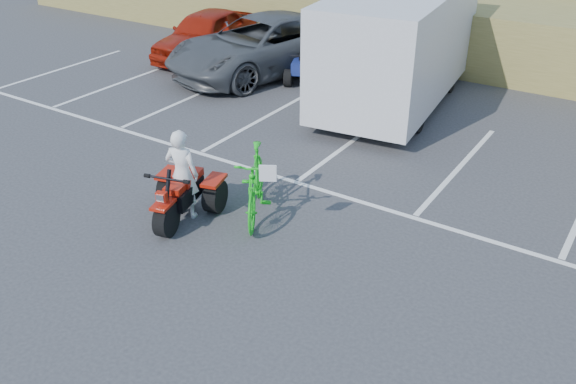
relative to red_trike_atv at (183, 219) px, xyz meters
The scene contains 11 objects.
ground 1.04m from the red_trike_atv, ahead, with size 100.00×100.00×0.00m, color #353537.
parking_stripes 4.55m from the red_trike_atv, 65.26° to the left, with size 28.00×5.16×0.01m.
grass_embankment 15.64m from the red_trike_atv, 86.18° to the left, with size 40.00×8.50×3.10m.
red_trike_atv is the anchor object (origin of this frame).
rider 0.91m from the red_trike_atv, 105.28° to the left, with size 0.65×0.43×1.79m, color white.
green_dirt_bike 1.58m from the red_trike_atv, 40.05° to the left, with size 0.64×2.25×1.35m, color #14BF19.
grey_pickup 9.29m from the red_trike_atv, 115.55° to the left, with size 2.96×6.41×1.78m, color #43464A.
red_car 11.00m from the red_trike_atv, 127.24° to the left, with size 1.88×4.68×1.59m, color #951708.
cargo_trailer 8.23m from the red_trike_atv, 84.40° to the left, with size 3.45×6.99×3.14m.
quad_atv_blue 8.60m from the red_trike_atv, 105.58° to the left, with size 1.14×1.53×1.00m, color navy, non-canonical shape.
quad_atv_green 5.92m from the red_trike_atv, 90.28° to the left, with size 1.00×1.34×0.87m, color #144F12, non-canonical shape.
Camera 1 is at (6.16, -7.38, 6.11)m, focal length 38.00 mm.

